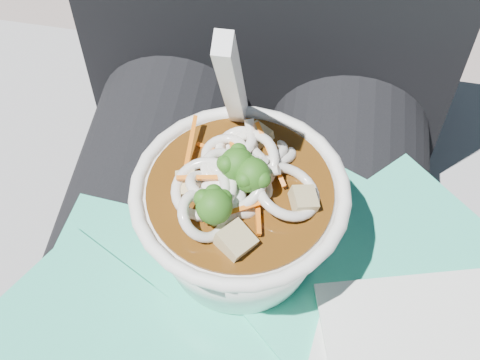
# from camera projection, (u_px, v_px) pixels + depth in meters

# --- Properties ---
(stone_ledge) EXTENTS (1.02, 0.54, 0.46)m
(stone_ledge) POSITION_uv_depth(u_px,v_px,m) (248.00, 322.00, 0.86)
(stone_ledge) COLOR gray
(stone_ledge) RESTS_ON ground
(lap) EXTENTS (0.32, 0.48, 0.15)m
(lap) POSITION_uv_depth(u_px,v_px,m) (225.00, 341.00, 0.53)
(lap) COLOR black
(lap) RESTS_ON stone_ledge
(person_body) EXTENTS (0.34, 0.94, 1.00)m
(person_body) POSITION_uv_depth(u_px,v_px,m) (242.00, 227.00, 0.56)
(person_body) COLOR black
(person_body) RESTS_ON ground
(plastic_bag) EXTENTS (0.43, 0.34, 0.01)m
(plastic_bag) POSITION_uv_depth(u_px,v_px,m) (271.00, 341.00, 0.44)
(plastic_bag) COLOR #2EC29B
(plastic_bag) RESTS_ON lap
(udon_bowl) EXTENTS (0.14, 0.14, 0.19)m
(udon_bowl) POSITION_uv_depth(u_px,v_px,m) (239.00, 212.00, 0.43)
(udon_bowl) COLOR white
(udon_bowl) RESTS_ON plastic_bag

